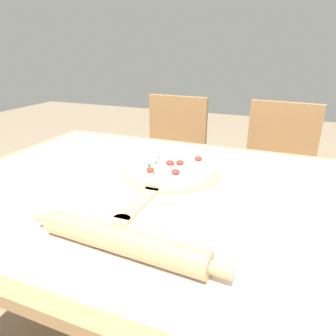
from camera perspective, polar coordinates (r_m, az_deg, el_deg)
The scene contains 7 objects.
dining_table at distance 1.00m, azimuth -2.19°, elevation -8.68°, with size 1.43×1.03×0.76m.
towel_cloth at distance 0.96m, azimuth -2.28°, elevation -3.62°, with size 1.35×0.95×0.00m.
pizza_peel at distance 1.03m, azimuth 0.13°, elevation -1.12°, with size 0.35×0.55×0.01m.
pizza at distance 1.05m, azimuth 0.62°, elevation 0.30°, with size 0.32×0.32×0.04m.
rolling_pin at distance 0.66m, azimuth -8.83°, elevation -13.55°, with size 0.48×0.08×0.06m.
chair_left at distance 1.90m, azimuth 0.76°, elevation 1.81°, with size 0.41×0.41×0.90m.
chair_right at distance 1.79m, azimuth 19.78°, elevation -0.79°, with size 0.44×0.44×0.90m.
Camera 1 is at (0.35, -0.79, 1.17)m, focal length 32.00 mm.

